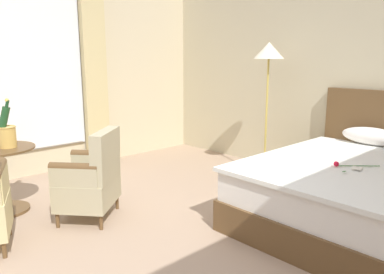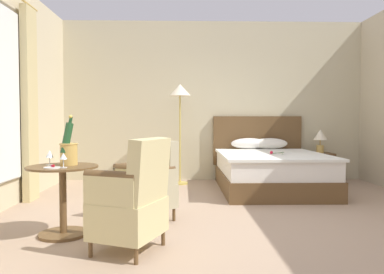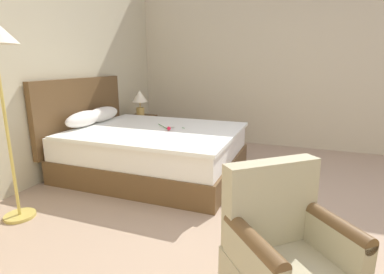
{
  "view_description": "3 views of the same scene",
  "coord_description": "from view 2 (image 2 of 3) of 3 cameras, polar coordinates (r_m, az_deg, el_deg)",
  "views": [
    {
      "loc": [
        2.3,
        -1.64,
        1.59
      ],
      "look_at": [
        -0.29,
        0.8,
        0.85
      ],
      "focal_mm": 35.0,
      "sensor_mm": 36.0,
      "label": 1
    },
    {
      "loc": [
        -0.6,
        -4.23,
        1.14
      ],
      "look_at": [
        -0.47,
        0.83,
        0.92
      ],
      "focal_mm": 35.0,
      "sensor_mm": 36.0,
      "label": 2
    },
    {
      "loc": [
        -2.5,
        0.06,
        1.44
      ],
      "look_at": [
        -0.22,
        0.91,
        0.83
      ],
      "focal_mm": 28.0,
      "sensor_mm": 36.0,
      "label": 3
    }
  ],
  "objects": [
    {
      "name": "armchair_facing_bed",
      "position": [
        3.33,
        -9.05,
        -9.59
      ],
      "size": [
        0.72,
        0.73,
        0.99
      ],
      "color": "brown",
      "rests_on": "ground"
    },
    {
      "name": "wine_glass_near_bucket",
      "position": [
        4.03,
        -20.88,
        -2.55
      ],
      "size": [
        0.08,
        0.08,
        0.15
      ],
      "color": "white",
      "rests_on": "side_table_round"
    },
    {
      "name": "bed",
      "position": [
        6.37,
        11.7,
        -4.81
      ],
      "size": [
        1.7,
        2.23,
        1.23
      ],
      "color": "brown",
      "rests_on": "ground"
    },
    {
      "name": "armchair_by_window",
      "position": [
        4.39,
        -6.63,
        -7.04
      ],
      "size": [
        0.77,
        0.78,
        0.91
      ],
      "color": "brown",
      "rests_on": "ground"
    },
    {
      "name": "ground_plane",
      "position": [
        4.42,
        6.52,
        -12.51
      ],
      "size": [
        7.53,
        7.53,
        0.0
      ],
      "primitive_type": "plane",
      "color": "tan"
    },
    {
      "name": "champagne_bucket",
      "position": [
        3.96,
        -18.31,
        -1.85
      ],
      "size": [
        0.18,
        0.19,
        0.51
      ],
      "color": "tan",
      "rests_on": "side_table_round"
    },
    {
      "name": "floor_lamp_brass",
      "position": [
        6.75,
        -1.84,
        6.03
      ],
      "size": [
        0.4,
        0.4,
        1.8
      ],
      "color": "gold",
      "rests_on": "ground"
    },
    {
      "name": "wine_glass_near_edge",
      "position": [
        3.75,
        -19.0,
        -2.92
      ],
      "size": [
        0.07,
        0.07,
        0.14
      ],
      "color": "white",
      "rests_on": "side_table_round"
    },
    {
      "name": "side_table_round",
      "position": [
        3.97,
        -19.07,
        -8.53
      ],
      "size": [
        0.69,
        0.69,
        0.69
      ],
      "color": "brown",
      "rests_on": "ground"
    },
    {
      "name": "snack_plate",
      "position": [
        3.76,
        -20.55,
        -4.37
      ],
      "size": [
        0.15,
        0.15,
        0.04
      ],
      "color": "white",
      "rests_on": "side_table_round"
    },
    {
      "name": "bedside_lamp",
      "position": [
        7.38,
        18.96,
        0.0
      ],
      "size": [
        0.26,
        0.26,
        0.44
      ],
      "color": "tan",
      "rests_on": "nightstand"
    },
    {
      "name": "nightstand",
      "position": [
        7.43,
        18.9,
        -4.4
      ],
      "size": [
        0.47,
        0.42,
        0.55
      ],
      "color": "brown",
      "rests_on": "ground"
    },
    {
      "name": "wall_headboard_side",
      "position": [
        7.34,
        3.22,
        5.48
      ],
      "size": [
        5.87,
        0.12,
        3.06
      ],
      "color": "beige",
      "rests_on": "ground"
    }
  ]
}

